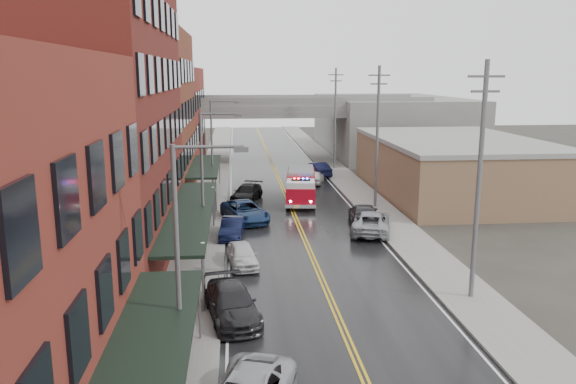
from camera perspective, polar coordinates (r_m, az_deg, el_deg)
road at (r=42.83m, az=1.07°, el=-3.39°), size 11.00×160.00×0.02m
sidewalk_left at (r=42.63m, az=-8.74°, el=-3.51°), size 3.00×160.00×0.15m
sidewalk_right at (r=44.22m, az=10.53°, el=-3.02°), size 3.00×160.00×0.15m
curb_left at (r=42.57m, az=-6.52°, el=-3.47°), size 0.30×160.00×0.15m
curb_right at (r=43.80m, az=8.45°, el=-3.09°), size 0.30×160.00×0.15m
brick_building_b at (r=35.19m, az=-19.73°, el=7.45°), size 9.00×20.00×18.00m
brick_building_c at (r=52.39m, az=-14.98°, el=7.34°), size 9.00×15.00×15.00m
brick_building_far at (r=69.78m, az=-12.59°, el=7.27°), size 9.00×20.00×12.00m
tan_building at (r=55.78m, az=16.45°, el=2.34°), size 14.00×22.00×5.00m
right_far_block at (r=84.48m, az=10.25°, el=6.77°), size 18.00×30.00×8.00m
awning_0 at (r=17.42m, az=-14.60°, el=-17.08°), size 2.60×16.00×3.09m
awning_1 at (r=35.16m, az=-9.83°, el=-1.96°), size 2.60×18.00×3.09m
awning_2 at (r=52.29m, az=-8.42°, el=2.62°), size 2.60×13.00×3.09m
globe_lamp_1 at (r=28.55m, az=-8.61°, el=-6.61°), size 0.44×0.44×3.12m
globe_lamp_2 at (r=42.05m, az=-7.61°, el=-0.55°), size 0.44×0.44×3.12m
street_lamp_0 at (r=20.09m, az=-10.49°, el=-6.07°), size 2.64×0.22×9.00m
street_lamp_1 at (r=35.62m, az=-8.32°, el=1.88°), size 2.64×0.22×9.00m
street_lamp_2 at (r=51.44m, az=-7.47°, el=4.98°), size 2.64×0.22×9.00m
utility_pole_0 at (r=29.07m, az=18.84°, el=1.34°), size 1.80×0.24×12.00m
utility_pole_1 at (r=47.82m, az=9.06°, el=5.76°), size 1.80×0.24×12.00m
utility_pole_2 at (r=67.29m, az=4.82°, el=7.61°), size 1.80×0.24×12.00m
overpass at (r=73.39m, az=-1.76°, el=7.75°), size 40.00×10.00×7.50m
fire_truck at (r=50.19m, az=1.32°, el=0.70°), size 3.90×8.08×2.86m
parked_car_left_3 at (r=26.96m, az=-5.73°, el=-11.20°), size 3.09×5.57×1.53m
parked_car_left_4 at (r=33.95m, az=-4.66°, el=-6.38°), size 2.11×4.17×1.36m
parked_car_left_5 at (r=39.66m, az=-5.67°, el=-3.66°), size 1.92×4.41×1.41m
parked_car_left_6 at (r=43.98m, az=-4.39°, el=-1.96°), size 4.26×6.21×1.58m
parked_car_left_7 at (r=51.04m, az=-4.20°, el=-0.08°), size 3.46×5.42×1.46m
parked_car_right_0 at (r=41.14m, az=8.41°, el=-3.01°), size 4.09×6.31×1.62m
parked_car_right_1 at (r=43.28m, az=7.70°, el=-2.27°), size 3.01×5.68×1.57m
parked_car_right_2 at (r=58.81m, az=2.78°, el=1.50°), size 2.61×4.35×1.39m
parked_car_right_3 at (r=63.16m, az=2.96°, el=2.33°), size 2.86×5.17×1.61m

